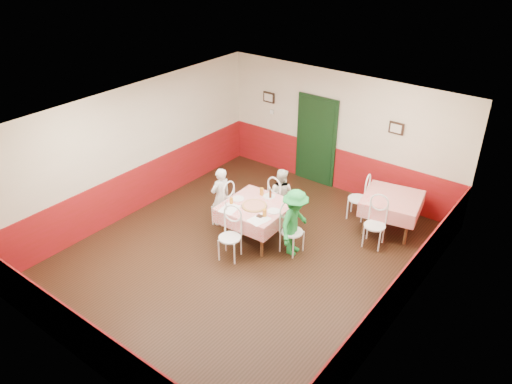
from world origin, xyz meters
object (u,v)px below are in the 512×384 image
Objects in this scene: chair_right at (292,232)px; diner_right at (295,223)px; beer_bottle at (270,194)px; diner_far at (281,194)px; chair_left at (223,206)px; glass_b at (265,213)px; chair_near at (230,238)px; glass_c at (262,192)px; chair_second_a at (358,199)px; wallet at (260,216)px; main_table at (256,221)px; chair_far at (279,201)px; diner_left at (221,197)px; chair_second_b at (375,226)px; glass_a at (231,201)px; pizza at (254,206)px; second_table at (390,213)px.

diner_right is (0.05, 0.00, 0.23)m from chair_right.
diner_far reaches higher than beer_bottle.
chair_left is 6.31× the size of glass_b.
diner_far reaches higher than chair_near.
diner_right reaches higher than chair_right.
chair_near is 1.31m from glass_c.
chair_second_a is at bearing -18.94° from diner_right.
wallet is at bearing 93.37° from diner_far.
glass_b is 0.60m from diner_right.
main_table is 0.64m from glass_b.
chair_second_a is 2.00m from beer_bottle.
chair_near is (0.05, -1.70, 0.00)m from chair_far.
chair_left is 0.20m from diner_left.
diner_far is at bearing 177.12° from chair_second_b.
beer_bottle is at bearing 117.07° from glass_b.
chair_second_a is at bearing -154.02° from diner_far.
chair_near is at bearing -81.72° from glass_c.
chair_far and chair_second_b have the same top height.
glass_a is at bearing 93.84° from diner_right.
chair_left is at bearing -167.89° from chair_second_b.
chair_right reaches higher than pizza.
diner_far reaches higher than glass_a.
glass_c reaches higher than wallet.
wallet is (-0.06, -0.07, -0.06)m from glass_b.
second_table is 9.01× the size of glass_a.
main_table is 0.85m from chair_right.
chair_second_b is at bearing 39.57° from wallet.
glass_a is (-2.43, -1.44, 0.37)m from chair_second_b.
chair_right is 1.25m from diner_far.
diner_far is at bearing 110.03° from glass_b.
chair_second_b is 1.62m from diner_right.
diner_far reaches higher than chair_second_b.
chair_right is 0.66× the size of diner_right.
main_table is 9.82× the size of glass_a.
chair_second_a is (-0.75, 0.00, 0.08)m from second_table.
pizza is (-1.25, -2.00, 0.33)m from chair_second_a.
main_table is 8.09× the size of glass_c.
diner_left is (-0.97, -0.42, -0.21)m from beer_bottle.
chair_second_a is at bearing 144.07° from diner_left.
glass_a is (0.43, -0.23, 0.37)m from chair_left.
diner_far is at bearing 91.85° from main_table.
glass_c is at bearing 179.19° from beer_bottle.
chair_far is at bearing 51.50° from chair_right.
second_table is 10.18× the size of wallet.
chair_right is 1.00× the size of chair_second_b.
chair_left is at bearing -145.51° from second_table.
main_table is at bearing -136.05° from second_table.
glass_c reaches higher than chair_far.
chair_far is 8.18× the size of wallet.
glass_c is at bearing 131.05° from diner_left.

